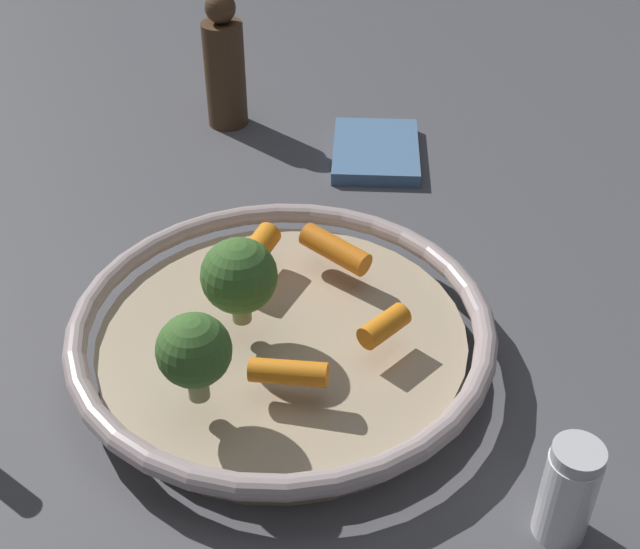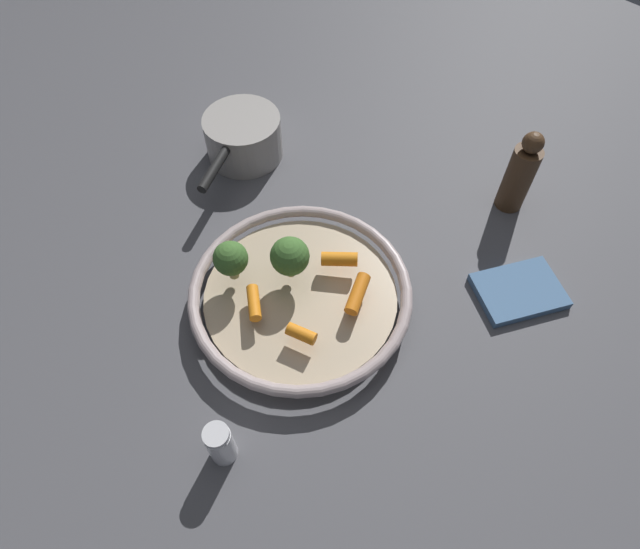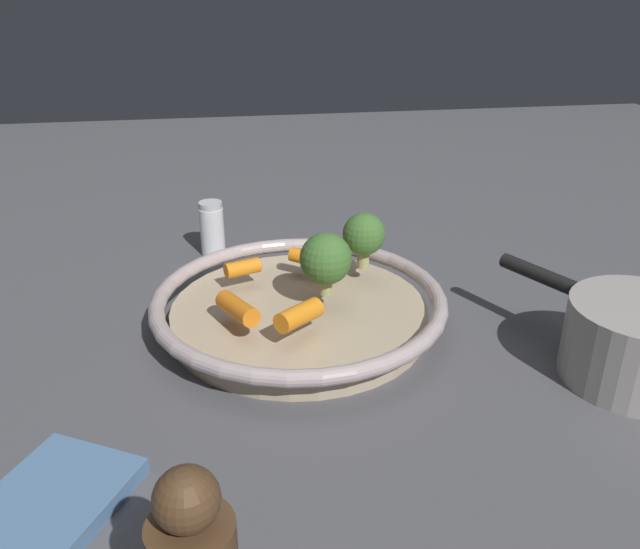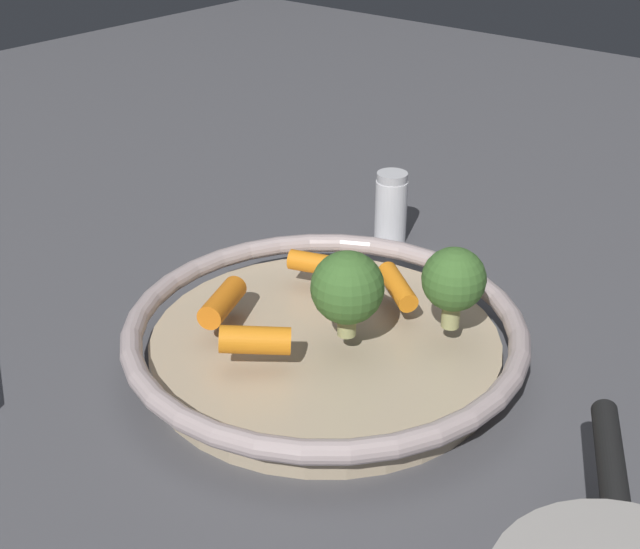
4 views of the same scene
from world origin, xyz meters
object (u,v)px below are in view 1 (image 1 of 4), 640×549
(broccoli_floret_edge, at_px, (194,351))
(pepper_mill, at_px, (225,66))
(baby_carrot_right, at_px, (384,326))
(broccoli_floret_small, at_px, (239,276))
(salt_shaker, at_px, (568,492))
(dish_towel, at_px, (376,151))
(baby_carrot_left, at_px, (289,372))
(serving_bowl, at_px, (282,335))
(baby_carrot_back, at_px, (256,251))
(baby_carrot_center, at_px, (335,249))

(broccoli_floret_edge, bearing_deg, pepper_mill, -22.86)
(baby_carrot_right, distance_m, broccoli_floret_small, 0.11)
(broccoli_floret_small, height_order, salt_shaker, broccoli_floret_small)
(broccoli_floret_edge, bearing_deg, dish_towel, -45.27)
(baby_carrot_left, relative_size, salt_shaker, 0.71)
(pepper_mill, bearing_deg, baby_carrot_left, 164.46)
(baby_carrot_right, bearing_deg, serving_bowl, 47.67)
(baby_carrot_left, relative_size, baby_carrot_back, 1.02)
(pepper_mill, bearing_deg, dish_towel, -141.38)
(broccoli_floret_small, xyz_separation_m, salt_shaker, (-0.23, -0.12, -0.05))
(baby_carrot_center, distance_m, broccoli_floret_small, 0.11)
(baby_carrot_center, xyz_separation_m, dish_towel, (0.20, -0.15, -0.05))
(baby_carrot_center, height_order, salt_shaker, salt_shaker)
(baby_carrot_right, bearing_deg, baby_carrot_left, 99.00)
(pepper_mill, bearing_deg, baby_carrot_back, 163.51)
(baby_carrot_left, distance_m, broccoli_floret_small, 0.08)
(dish_towel, bearing_deg, pepper_mill, 38.62)
(serving_bowl, distance_m, pepper_mill, 0.40)
(baby_carrot_left, bearing_deg, serving_bowl, -19.59)
(salt_shaker, relative_size, dish_towel, 0.60)
(serving_bowl, bearing_deg, dish_towel, -41.58)
(baby_carrot_left, bearing_deg, broccoli_floret_edge, 77.49)
(broccoli_floret_small, xyz_separation_m, dish_towel, (0.23, -0.24, -0.08))
(dish_towel, bearing_deg, broccoli_floret_small, 133.92)
(serving_bowl, distance_m, baby_carrot_right, 0.08)
(serving_bowl, xyz_separation_m, baby_carrot_right, (-0.05, -0.06, 0.03))
(salt_shaker, bearing_deg, pepper_mill, -1.02)
(pepper_mill, xyz_separation_m, dish_towel, (-0.14, -0.11, -0.06))
(baby_carrot_back, relative_size, broccoli_floret_edge, 0.79)
(baby_carrot_back, height_order, baby_carrot_center, same)
(baby_carrot_right, height_order, broccoli_floret_edge, broccoli_floret_edge)
(baby_carrot_center, xyz_separation_m, broccoli_floret_edge, (-0.10, 0.15, 0.03))
(baby_carrot_right, height_order, pepper_mill, pepper_mill)
(broccoli_floret_edge, bearing_deg, serving_bowl, -57.65)
(baby_carrot_left, distance_m, broccoli_floret_edge, 0.07)
(serving_bowl, relative_size, broccoli_floret_small, 4.67)
(serving_bowl, distance_m, salt_shaker, 0.24)
(baby_carrot_left, height_order, baby_carrot_right, same)
(serving_bowl, relative_size, baby_carrot_left, 6.01)
(baby_carrot_center, xyz_separation_m, salt_shaker, (-0.26, -0.02, -0.02))
(broccoli_floret_edge, relative_size, pepper_mill, 0.44)
(baby_carrot_left, distance_m, baby_carrot_back, 0.14)
(pepper_mill, height_order, dish_towel, pepper_mill)
(baby_carrot_left, xyz_separation_m, broccoli_floret_small, (0.07, 0.00, 0.03))
(baby_carrot_right, distance_m, pepper_mill, 0.44)
(broccoli_floret_small, bearing_deg, broccoli_floret_edge, 138.08)
(broccoli_floret_small, bearing_deg, baby_carrot_back, -30.69)
(salt_shaker, distance_m, pepper_mill, 0.61)
(baby_carrot_center, relative_size, baby_carrot_right, 1.50)
(baby_carrot_center, xyz_separation_m, broccoli_floret_small, (-0.04, 0.10, 0.03))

